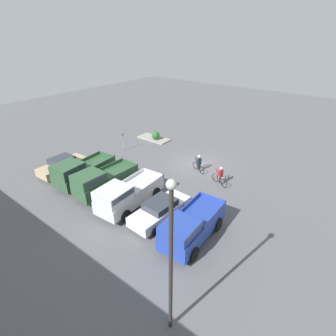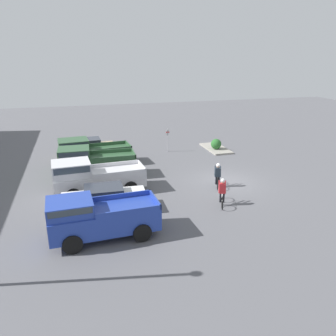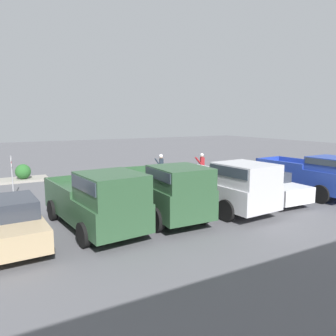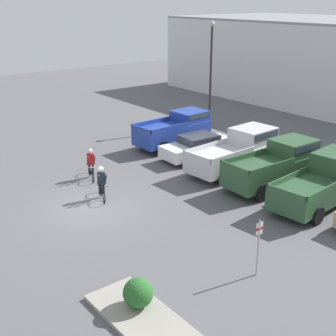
{
  "view_description": "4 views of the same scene",
  "coord_description": "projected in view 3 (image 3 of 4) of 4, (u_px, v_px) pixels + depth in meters",
  "views": [
    {
      "loc": [
        -11.43,
        19.6,
        11.55
      ],
      "look_at": [
        0.61,
        4.0,
        1.2
      ],
      "focal_mm": 28.0,
      "sensor_mm": 36.0,
      "label": 1
    },
    {
      "loc": [
        -19.1,
        9.6,
        8.26
      ],
      "look_at": [
        0.61,
        4.0,
        1.2
      ],
      "focal_mm": 35.0,
      "sensor_mm": 36.0,
      "label": 2
    },
    {
      "loc": [
        9.56,
        19.81,
        3.97
      ],
      "look_at": [
        0.61,
        4.0,
        1.2
      ],
      "focal_mm": 35.0,
      "sensor_mm": 36.0,
      "label": 3
    },
    {
      "loc": [
        17.54,
        -9.19,
        9.11
      ],
      "look_at": [
        0.61,
        4.0,
        1.2
      ],
      "focal_mm": 50.0,
      "sensor_mm": 36.0,
      "label": 4
    }
  ],
  "objects": [
    {
      "name": "pickup_truck_3",
      "position": [
        98.0,
        199.0,
        11.52
      ],
      "size": [
        2.59,
        5.58,
        2.23
      ],
      "color": "#2D5133",
      "rests_on": "ground_plane"
    },
    {
      "name": "shrub",
      "position": [
        23.0,
        172.0,
        20.72
      ],
      "size": [
        0.95,
        0.95,
        0.95
      ],
      "color": "#286028",
      "rests_on": "curb_island"
    },
    {
      "name": "cyclist_1",
      "position": [
        202.0,
        165.0,
        22.17
      ],
      "size": [
        1.75,
        0.73,
        1.67
      ],
      "color": "black",
      "rests_on": "ground_plane"
    },
    {
      "name": "sedan_1",
      "position": [
        9.0,
        222.0,
        10.29
      ],
      "size": [
        2.06,
        4.4,
        1.51
      ],
      "color": "tan",
      "rests_on": "ground_plane"
    },
    {
      "name": "pickup_truck_0",
      "position": [
        311.0,
        174.0,
        16.8
      ],
      "size": [
        2.36,
        5.14,
        2.12
      ],
      "color": "#233D9E",
      "rests_on": "ground_plane"
    },
    {
      "name": "curb_island",
      "position": [
        16.0,
        180.0,
        20.76
      ],
      "size": [
        3.88,
        1.76,
        0.15
      ],
      "primitive_type": "cube",
      "color": "gray",
      "rests_on": "ground_plane"
    },
    {
      "name": "cyclist_0",
      "position": [
        161.0,
        166.0,
        21.66
      ],
      "size": [
        1.61,
        0.69,
        1.65
      ],
      "color": "black",
      "rests_on": "ground_plane"
    },
    {
      "name": "fire_lane_sign",
      "position": [
        12.0,
        172.0,
        16.45
      ],
      "size": [
        0.06,
        0.3,
        2.12
      ],
      "color": "#9E9EA3",
      "rests_on": "ground_plane"
    },
    {
      "name": "pickup_truck_1",
      "position": [
        225.0,
        184.0,
        14.12
      ],
      "size": [
        2.51,
        5.68,
        2.19
      ],
      "color": "silver",
      "rests_on": "ground_plane"
    },
    {
      "name": "pickup_truck_2",
      "position": [
        165.0,
        190.0,
        12.92
      ],
      "size": [
        2.27,
        5.27,
        2.24
      ],
      "color": "#2D5133",
      "rests_on": "ground_plane"
    },
    {
      "name": "sedan_0",
      "position": [
        263.0,
        185.0,
        15.96
      ],
      "size": [
        2.12,
        4.72,
        1.44
      ],
      "color": "white",
      "rests_on": "ground_plane"
    },
    {
      "name": "ground_plane",
      "position": [
        147.0,
        177.0,
        22.3
      ],
      "size": [
        80.0,
        80.0,
        0.0
      ],
      "primitive_type": "plane",
      "color": "#56565B"
    }
  ]
}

